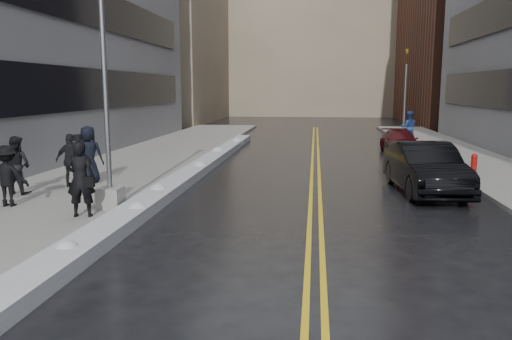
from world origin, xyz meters
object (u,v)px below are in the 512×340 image
(fire_hydrant, at_px, (474,162))
(lamppost, at_px, (107,125))
(pedestrian_d, at_px, (71,160))
(car_black, at_px, (425,168))
(pedestrian_e, at_px, (8,176))
(car_maroon, at_px, (400,142))
(pedestrian_b, at_px, (17,165))
(pedestrian_c, at_px, (89,154))
(pedestrian_east, at_px, (408,127))
(pedestrian_fedora, at_px, (81,179))
(traffic_signal, at_px, (405,90))

(fire_hydrant, bearing_deg, lamppost, -146.96)
(pedestrian_d, distance_m, car_black, 12.14)
(pedestrian_e, xyz_separation_m, car_maroon, (13.45, 14.87, -0.40))
(fire_hydrant, distance_m, pedestrian_b, 17.33)
(pedestrian_c, relative_size, car_maroon, 0.47)
(pedestrian_c, distance_m, pedestrian_east, 20.35)
(fire_hydrant, distance_m, pedestrian_fedora, 15.54)
(traffic_signal, distance_m, pedestrian_c, 23.25)
(pedestrian_fedora, relative_size, car_maroon, 0.47)
(pedestrian_b, distance_m, car_black, 13.50)
(lamppost, distance_m, pedestrian_b, 4.36)
(car_maroon, bearing_deg, pedestrian_c, -139.41)
(fire_hydrant, xyz_separation_m, pedestrian_b, (-16.09, -6.41, 0.54))
(pedestrian_e, relative_size, car_black, 0.34)
(pedestrian_fedora, xyz_separation_m, pedestrian_e, (-2.66, 0.91, -0.13))
(pedestrian_b, bearing_deg, fire_hydrant, -147.38)
(lamppost, height_order, pedestrian_east, lamppost)
(fire_hydrant, relative_size, traffic_signal, 0.12)
(fire_hydrant, bearing_deg, pedestrian_d, -161.01)
(traffic_signal, bearing_deg, pedestrian_d, -126.96)
(pedestrian_b, distance_m, pedestrian_d, 1.76)
(car_black, bearing_deg, traffic_signal, 78.46)
(fire_hydrant, relative_size, car_maroon, 0.17)
(lamppost, bearing_deg, pedestrian_b, 157.19)
(traffic_signal, relative_size, pedestrian_d, 3.24)
(fire_hydrant, bearing_deg, car_black, -125.14)
(pedestrian_fedora, distance_m, car_maroon, 19.13)
(lamppost, xyz_separation_m, pedestrian_d, (-2.59, 2.88, -1.46))
(fire_hydrant, relative_size, pedestrian_fedora, 0.36)
(traffic_signal, xyz_separation_m, car_maroon, (-1.38, -7.19, -2.77))
(fire_hydrant, xyz_separation_m, traffic_signal, (-0.50, 14.00, 2.85))
(pedestrian_d, height_order, pedestrian_e, pedestrian_d)
(fire_hydrant, xyz_separation_m, pedestrian_e, (-15.34, -8.06, 0.49))
(lamppost, relative_size, fire_hydrant, 10.45)
(pedestrian_e, bearing_deg, car_black, -167.38)
(fire_hydrant, height_order, car_black, car_black)
(pedestrian_d, xyz_separation_m, pedestrian_e, (-0.45, -2.94, -0.04))
(pedestrian_fedora, bearing_deg, pedestrian_c, -79.44)
(fire_hydrant, bearing_deg, pedestrian_e, -152.27)
(traffic_signal, height_order, pedestrian_d, traffic_signal)
(traffic_signal, distance_m, pedestrian_b, 25.78)
(pedestrian_e, height_order, pedestrian_east, pedestrian_east)
(lamppost, height_order, pedestrian_fedora, lamppost)
(traffic_signal, height_order, pedestrian_c, traffic_signal)
(pedestrian_b, height_order, pedestrian_east, pedestrian_east)
(pedestrian_d, height_order, car_maroon, pedestrian_d)
(pedestrian_fedora, distance_m, car_black, 11.07)
(pedestrian_c, distance_m, car_maroon, 16.93)
(pedestrian_fedora, bearing_deg, pedestrian_e, -31.09)
(car_black, bearing_deg, pedestrian_fedora, -157.44)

